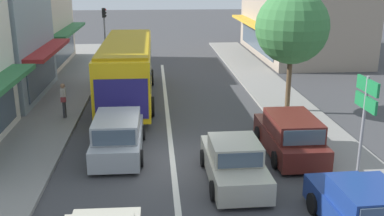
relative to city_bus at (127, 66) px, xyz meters
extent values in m
plane|color=#3F3F42|center=(2.02, -8.46, -1.88)|extent=(140.00, 140.00, 0.00)
cube|color=silver|center=(2.02, -4.46, -1.88)|extent=(0.20, 28.00, 0.01)
cube|color=gray|center=(-4.78, -2.46, -1.81)|extent=(5.20, 44.00, 0.14)
cube|color=gray|center=(8.22, -2.46, -1.82)|extent=(2.80, 44.00, 0.12)
cube|color=maroon|center=(-4.27, 0.84, 0.82)|extent=(1.10, 6.99, 0.20)
cube|color=#425160|center=(-4.69, 0.84, -0.48)|extent=(0.06, 6.08, 1.80)
cube|color=beige|center=(-8.18, 9.46, 1.85)|extent=(6.17, 9.35, 7.47)
cube|color=#2D703D|center=(-4.64, 9.46, 0.82)|extent=(1.10, 8.60, 0.20)
cube|color=#425160|center=(-5.06, 9.46, -0.48)|extent=(0.06, 7.48, 1.80)
cube|color=gray|center=(13.52, 12.86, 2.17)|extent=(7.11, 13.98, 8.10)
cube|color=gold|center=(9.52, 12.86, 0.82)|extent=(1.10, 12.86, 0.20)
cube|color=#425160|center=(9.94, 12.86, -0.48)|extent=(0.06, 11.19, 1.80)
cube|color=yellow|center=(0.00, 0.01, -0.12)|extent=(2.54, 10.81, 2.70)
cube|color=#425160|center=(0.00, 0.01, 0.28)|extent=(2.58, 10.38, 0.90)
cube|color=navy|center=(0.02, -5.42, -0.32)|extent=(2.25, 0.07, 1.76)
cube|color=#AF890F|center=(0.00, 0.01, 1.29)|extent=(2.41, 9.94, 0.12)
cylinder|color=black|center=(-1.26, 3.35, -1.40)|extent=(0.26, 0.96, 0.96)
cylinder|color=black|center=(1.24, 3.36, -1.40)|extent=(0.26, 0.96, 0.96)
cylinder|color=black|center=(-1.24, -2.96, -1.40)|extent=(0.26, 0.96, 0.96)
cylinder|color=black|center=(1.26, -2.95, -1.40)|extent=(0.26, 0.96, 0.96)
cube|color=#B7B29E|center=(3.99, -10.27, -1.37)|extent=(1.77, 4.22, 0.72)
cube|color=#B7B29E|center=(3.99, -10.37, -0.71)|extent=(1.58, 1.82, 0.60)
cube|color=#425160|center=(3.98, -9.45, -0.71)|extent=(1.44, 0.08, 0.51)
cube|color=#425160|center=(4.00, -11.29, -0.71)|extent=(1.40, 0.08, 0.48)
cylinder|color=black|center=(3.11, -9.02, -1.57)|extent=(0.19, 0.62, 0.62)
cylinder|color=black|center=(4.83, -9.00, -1.57)|extent=(0.19, 0.62, 0.62)
cylinder|color=black|center=(3.14, -11.54, -1.57)|extent=(0.19, 0.62, 0.62)
cylinder|color=black|center=(4.86, -11.52, -1.57)|extent=(0.19, 0.62, 0.62)
cube|color=#9EA3A8|center=(0.00, -7.50, -1.36)|extent=(1.81, 4.52, 0.76)
cube|color=#9EA3A8|center=(-0.01, -7.85, -0.64)|extent=(1.67, 2.62, 0.68)
cube|color=#425160|center=(0.01, -6.53, -0.64)|extent=(1.51, 0.08, 0.58)
cube|color=#425160|center=(-0.02, -9.17, -0.64)|extent=(1.48, 0.07, 0.54)
cylinder|color=black|center=(-0.87, -6.14, -1.57)|extent=(0.19, 0.62, 0.62)
cylinder|color=black|center=(0.89, -6.16, -1.57)|extent=(0.19, 0.62, 0.62)
cylinder|color=black|center=(-0.90, -8.84, -1.57)|extent=(0.19, 0.62, 0.62)
cylinder|color=black|center=(0.86, -8.86, -1.57)|extent=(0.19, 0.62, 0.62)
cube|color=navy|center=(6.81, -13.91, -0.71)|extent=(1.63, 1.86, 0.60)
cube|color=#425160|center=(6.78, -12.99, -0.71)|extent=(1.44, 0.12, 0.51)
cylinder|color=black|center=(5.90, -12.59, -1.57)|extent=(0.20, 0.63, 0.62)
cylinder|color=black|center=(7.62, -12.52, -1.57)|extent=(0.20, 0.63, 0.62)
cube|color=#561E19|center=(6.52, -8.04, -1.36)|extent=(1.77, 4.50, 0.76)
cube|color=#561E19|center=(6.53, -8.39, -0.64)|extent=(1.65, 2.60, 0.68)
cube|color=#425160|center=(6.52, -7.07, -0.64)|extent=(1.51, 0.06, 0.58)
cube|color=#425160|center=(6.53, -9.71, -0.64)|extent=(1.48, 0.06, 0.54)
cylinder|color=black|center=(5.64, -6.69, -1.57)|extent=(0.18, 0.62, 0.62)
cylinder|color=black|center=(7.40, -6.69, -1.57)|extent=(0.18, 0.62, 0.62)
cylinder|color=black|center=(5.65, -9.39, -1.57)|extent=(0.18, 0.62, 0.62)
cylinder|color=black|center=(7.41, -9.39, -1.57)|extent=(0.18, 0.62, 0.62)
cylinder|color=gray|center=(-2.16, 10.02, 0.22)|extent=(0.12, 0.12, 4.20)
cube|color=black|center=(-2.16, 10.02, 1.97)|extent=(0.24, 0.24, 0.68)
sphere|color=red|center=(-2.02, 10.02, 2.20)|extent=(0.13, 0.13, 0.13)
sphere|color=black|center=(-2.02, 10.02, 1.98)|extent=(0.13, 0.13, 0.13)
sphere|color=black|center=(-2.02, 10.02, 1.76)|extent=(0.13, 0.13, 0.13)
cylinder|color=gray|center=(8.09, -10.67, -0.08)|extent=(0.10, 0.10, 3.60)
cube|color=#19753D|center=(8.09, -10.69, 1.42)|extent=(0.08, 1.40, 0.44)
cube|color=white|center=(8.13, -10.69, 1.42)|extent=(0.01, 1.10, 0.10)
cube|color=#19753D|center=(8.09, -10.69, 0.87)|extent=(0.08, 1.40, 0.44)
cube|color=white|center=(8.13, -10.69, 0.87)|extent=(0.01, 1.10, 0.10)
cylinder|color=brown|center=(7.97, -2.94, -0.38)|extent=(0.24, 0.24, 3.00)
cylinder|color=brown|center=(7.97, -2.46, 1.46)|extent=(0.10, 1.03, 0.77)
cylinder|color=brown|center=(8.31, -2.94, 1.69)|extent=(0.77, 0.10, 1.20)
cylinder|color=brown|center=(7.97, -3.36, 1.61)|extent=(0.10, 0.92, 1.05)
cylinder|color=brown|center=(7.48, -2.94, 1.66)|extent=(1.05, 0.10, 1.14)
sphere|color=#38753D|center=(7.97, -2.94, 2.34)|extent=(3.49, 3.49, 3.49)
cylinder|color=#333338|center=(-2.83, -3.13, -1.32)|extent=(0.14, 0.14, 0.84)
cylinder|color=#333338|center=(-2.82, -3.31, -1.32)|extent=(0.14, 0.14, 0.84)
cube|color=beige|center=(-2.83, -3.22, -0.62)|extent=(0.25, 0.38, 0.56)
sphere|color=#9E7051|center=(-2.83, -3.22, -0.22)|extent=(0.22, 0.22, 0.22)
cylinder|color=beige|center=(-2.85, -2.98, -0.62)|extent=(0.09, 0.09, 0.54)
cylinder|color=beige|center=(-2.80, -3.46, -0.62)|extent=(0.09, 0.09, 0.54)
cube|color=maroon|center=(-2.78, -3.53, -0.80)|extent=(0.25, 0.12, 0.22)
camera|label=1|loc=(1.43, -23.82, 4.82)|focal=42.00mm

